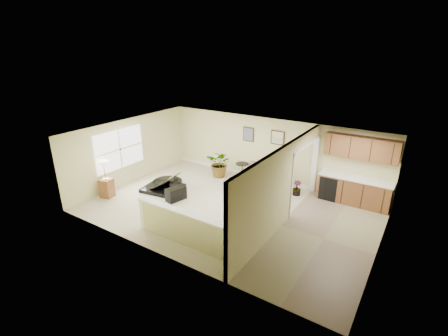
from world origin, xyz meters
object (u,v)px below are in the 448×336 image
Objects in this scene: small_plant at (297,189)px; palm_plant at (220,164)px; piano at (164,176)px; accent_table at (242,170)px; loveseat at (260,177)px; piano_bench at (176,194)px; lamp_stand at (106,182)px.

palm_plant is at bearing -179.25° from small_plant.
piano is 3.05m from accent_table.
accent_table is at bearing 178.63° from small_plant.
small_plant is (4.36, 2.19, -0.30)m from piano.
palm_plant reaches higher than loveseat.
piano_bench is at bearing -110.99° from loveseat.
lamp_stand is (-2.22, -1.13, 0.34)m from piano_bench.
loveseat is at bearing 41.90° from lamp_stand.
piano is at bearing 52.52° from lamp_stand.
piano is 2.53× the size of piano_bench.
small_plant is at bearing -1.37° from accent_table.
accent_table reaches higher than small_plant.
accent_table is at bearing 38.52° from piano.
piano_bench is 0.35× the size of loveseat.
piano is 1.31× the size of lamp_stand.
accent_table reaches higher than piano_bench.
piano_bench is at bearing 26.91° from lamp_stand.
loveseat is 1.73× the size of palm_plant.
piano reaches higher than palm_plant.
accent_table is 0.98m from palm_plant.
loveseat is 5.59m from lamp_stand.
lamp_stand reaches higher than palm_plant.
piano_bench is 0.52× the size of lamp_stand.
lamp_stand is (-2.33, -3.76, 0.01)m from palm_plant.
loveseat is 0.87m from accent_table.
accent_table is 2.32m from small_plant.
accent_table is at bearing 49.48° from lamp_stand.
piano_bench is 2.65m from palm_plant.
piano is 3.61m from loveseat.
lamp_stand reaches higher than piano.
piano is 4.89m from small_plant.
palm_plant reaches higher than piano_bench.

